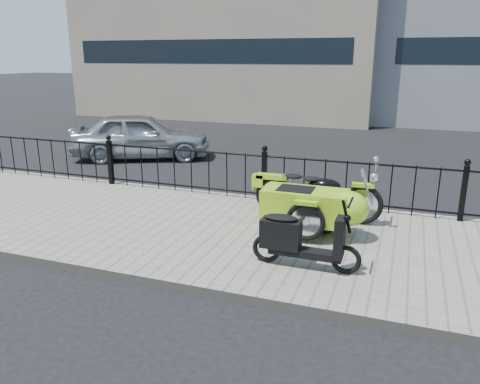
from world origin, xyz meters
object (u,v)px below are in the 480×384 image
(spare_tire, at_px, (326,213))
(sedan_car, at_px, (141,136))
(scooter, at_px, (298,239))
(motorcycle_sidecar, at_px, (318,204))

(spare_tire, xyz_separation_m, sedan_car, (-6.02, 4.44, 0.19))
(scooter, xyz_separation_m, spare_tire, (0.14, 1.31, -0.04))
(scooter, height_order, sedan_car, sedan_car)
(motorcycle_sidecar, bearing_deg, spare_tire, -14.79)
(motorcycle_sidecar, bearing_deg, sedan_car, 143.19)
(scooter, bearing_deg, sedan_car, 135.66)
(spare_tire, bearing_deg, motorcycle_sidecar, 165.21)
(scooter, distance_m, spare_tire, 1.32)
(scooter, xyz_separation_m, sedan_car, (-5.88, 5.75, 0.15))
(motorcycle_sidecar, relative_size, scooter, 1.56)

